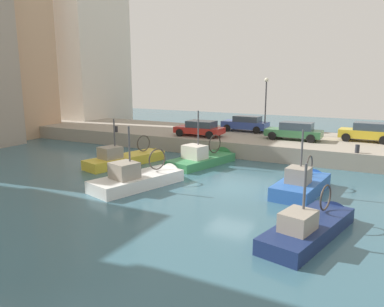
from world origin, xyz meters
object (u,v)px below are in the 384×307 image
at_px(fishing_boat_green, 205,162).
at_px(fishing_boat_blue, 303,189).
at_px(parked_car_blue, 246,123).
at_px(quay_streetlamp, 266,96).
at_px(fishing_boat_white, 143,183).
at_px(parked_car_yellow, 367,132).
at_px(parked_car_green, 294,131).
at_px(fishing_boat_navy, 312,232).
at_px(fishing_boat_yellow, 129,162).
at_px(parked_car_red, 200,128).
at_px(mooring_bollard_mid, 116,129).
at_px(mooring_bollard_south, 357,149).

xyz_separation_m(fishing_boat_green, fishing_boat_blue, (-3.42, -7.55, -0.03)).
relative_size(parked_car_blue, quay_streetlamp, 0.87).
xyz_separation_m(fishing_boat_white, parked_car_yellow, (14.48, -10.92, 1.82)).
distance_m(parked_car_green, quay_streetlamp, 4.67).
height_order(fishing_boat_navy, fishing_boat_yellow, fishing_boat_yellow).
bearing_deg(fishing_boat_blue, parked_car_yellow, -12.24).
bearing_deg(fishing_boat_navy, quay_streetlamp, 22.43).
bearing_deg(parked_car_blue, fishing_boat_yellow, 156.85).
height_order(fishing_boat_blue, parked_car_green, fishing_boat_blue).
xyz_separation_m(fishing_boat_blue, parked_car_red, (7.72, 10.12, 1.77)).
relative_size(fishing_boat_blue, parked_car_red, 1.37).
bearing_deg(parked_car_yellow, parked_car_blue, 85.81).
height_order(parked_car_blue, parked_car_green, parked_car_blue).
relative_size(fishing_boat_white, parked_car_green, 1.49).
bearing_deg(fishing_boat_yellow, fishing_boat_blue, -94.05).
height_order(parked_car_yellow, parked_car_green, parked_car_yellow).
height_order(parked_car_blue, mooring_bollard_mid, parked_car_blue).
bearing_deg(fishing_boat_white, fishing_boat_yellow, 44.77).
distance_m(parked_car_yellow, mooring_bollard_mid, 20.91).
relative_size(fishing_boat_white, parked_car_red, 1.60).
distance_m(fishing_boat_yellow, quay_streetlamp, 13.60).
relative_size(mooring_bollard_mid, quay_streetlamp, 0.11).
height_order(fishing_boat_white, parked_car_yellow, fishing_boat_white).
relative_size(fishing_boat_navy, parked_car_yellow, 1.66).
bearing_deg(parked_car_blue, fishing_boat_green, -179.47).
distance_m(mooring_bollard_south, mooring_bollard_mid, 20.00).
distance_m(fishing_boat_navy, quay_streetlamp, 19.49).
height_order(fishing_boat_yellow, quay_streetlamp, quay_streetlamp).
bearing_deg(fishing_boat_white, mooring_bollard_mid, 44.89).
height_order(fishing_boat_green, mooring_bollard_mid, fishing_boat_green).
relative_size(fishing_boat_navy, parked_car_green, 1.48).
height_order(fishing_boat_blue, parked_car_blue, fishing_boat_blue).
xyz_separation_m(mooring_bollard_south, quay_streetlamp, (5.65, 7.97, 2.98)).
distance_m(fishing_boat_white, parked_car_red, 11.11).
xyz_separation_m(parked_car_blue, mooring_bollard_south, (-5.82, -9.81, -0.45)).
bearing_deg(fishing_boat_yellow, fishing_boat_navy, -115.13).
relative_size(fishing_boat_blue, quay_streetlamp, 1.16).
distance_m(fishing_boat_white, mooring_bollard_south, 14.26).
distance_m(parked_car_blue, parked_car_red, 5.04).
height_order(fishing_boat_white, fishing_boat_blue, fishing_boat_white).
height_order(fishing_boat_white, mooring_bollard_south, fishing_boat_white).
bearing_deg(fishing_boat_blue, fishing_boat_yellow, 85.95).
height_order(fishing_boat_white, quay_streetlamp, quay_streetlamp).
height_order(fishing_boat_green, parked_car_blue, fishing_boat_green).
relative_size(fishing_boat_white, mooring_bollard_south, 11.90).
bearing_deg(quay_streetlamp, fishing_boat_navy, -157.57).
height_order(fishing_boat_blue, fishing_boat_yellow, fishing_boat_blue).
height_order(fishing_boat_blue, parked_car_red, fishing_boat_blue).
distance_m(fishing_boat_yellow, parked_car_blue, 12.33).
bearing_deg(parked_car_blue, mooring_bollard_mid, 119.74).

